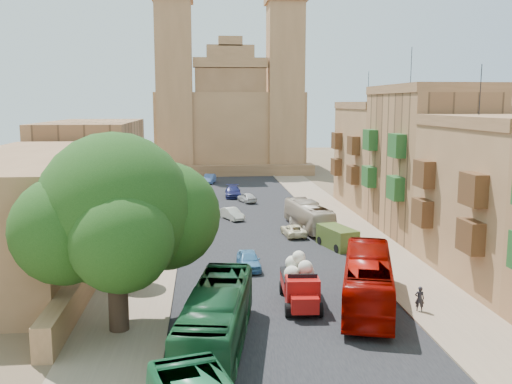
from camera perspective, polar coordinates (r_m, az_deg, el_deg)
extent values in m
plane|color=brown|center=(29.02, 4.99, -15.88)|extent=(260.00, 260.00, 0.00)
cube|color=black|center=(57.41, -0.37, -3.33)|extent=(14.00, 140.00, 0.01)
cube|color=#876F58|center=(58.98, 8.87, -3.11)|extent=(5.00, 140.00, 0.01)
cube|color=#876F58|center=(57.39, -9.88, -3.47)|extent=(5.00, 140.00, 0.01)
cube|color=#876F58|center=(58.41, 6.49, -3.12)|extent=(0.25, 140.00, 0.12)
cube|color=#876F58|center=(57.23, -7.38, -3.39)|extent=(0.25, 140.00, 0.12)
cube|color=#906541|center=(42.95, 23.80, -1.12)|extent=(8.00, 14.00, 10.50)
cylinder|color=black|center=(44.41, 21.53, 9.51)|extent=(0.06, 0.06, 3.60)
cube|color=#53331B|center=(37.73, 20.64, -4.17)|extent=(0.90, 2.20, 2.00)
cube|color=#53331B|center=(44.75, 16.28, -1.98)|extent=(0.90, 2.20, 2.00)
cube|color=#53331B|center=(37.21, 20.89, 0.24)|extent=(0.90, 2.20, 2.00)
cube|color=#53331B|center=(44.31, 16.44, 1.76)|extent=(0.90, 2.20, 2.00)
cube|color=#996B45|center=(55.30, 16.86, 2.64)|extent=(8.00, 14.00, 13.00)
cube|color=brown|center=(55.03, 17.19, 9.80)|extent=(8.20, 14.00, 0.80)
cylinder|color=black|center=(57.37, 15.26, 12.03)|extent=(0.06, 0.06, 3.60)
cube|color=#235725|center=(50.29, 13.76, 0.39)|extent=(0.90, 2.20, 2.00)
cube|color=#235725|center=(57.68, 11.23, 1.53)|extent=(0.90, 2.20, 2.00)
cube|color=#235725|center=(49.90, 13.91, 4.52)|extent=(0.90, 2.20, 2.00)
cube|color=#235725|center=(57.34, 11.34, 5.14)|extent=(0.90, 2.20, 2.00)
cube|color=#906541|center=(68.48, 12.43, 3.31)|extent=(8.00, 14.00, 11.50)
cube|color=brown|center=(68.18, 12.61, 8.46)|extent=(8.20, 14.00, 0.80)
cylinder|color=black|center=(70.59, 11.17, 10.30)|extent=(0.06, 0.06, 3.60)
cube|color=#53331B|center=(63.63, 9.64, 1.73)|extent=(0.90, 2.20, 2.00)
cube|color=#53331B|center=(71.18, 8.02, 2.52)|extent=(0.90, 2.20, 2.00)
cube|color=#53331B|center=(63.32, 9.72, 4.63)|extent=(0.90, 2.20, 2.00)
cube|color=#53331B|center=(70.90, 8.08, 5.11)|extent=(0.90, 2.20, 2.00)
cube|color=#906541|center=(47.87, -14.43, -4.99)|extent=(1.00, 40.00, 1.80)
cube|color=brown|center=(46.51, -21.68, -1.59)|extent=(10.00, 28.00, 8.40)
cube|color=#996B45|center=(71.49, -15.93, 2.80)|extent=(10.00, 22.00, 10.00)
cube|color=#906541|center=(107.14, -2.76, 6.11)|extent=(26.00, 20.00, 14.00)
cube|color=brown|center=(97.18, -2.45, 2.22)|extent=(28.00, 4.00, 1.80)
cube|color=brown|center=(98.25, -2.54, 7.61)|extent=(12.00, 2.00, 16.00)
cube|color=#906541|center=(98.46, -2.57, 12.80)|extent=(12.60, 2.40, 1.60)
cube|color=#906541|center=(98.59, -2.58, 13.78)|extent=(8.00, 2.00, 2.40)
cube|color=#906541|center=(98.76, -2.59, 14.82)|extent=(4.00, 2.00, 1.60)
cube|color=#906541|center=(99.54, -8.15, 10.14)|extent=(6.00, 6.00, 29.00)
cube|color=#906541|center=(100.47, 2.91, 10.20)|extent=(6.00, 6.00, 29.00)
cylinder|color=#35251A|center=(31.90, -13.63, -9.84)|extent=(1.07, 1.07, 4.07)
sphere|color=#14330E|center=(30.76, -13.94, -1.69)|extent=(8.13, 8.13, 8.13)
sphere|color=#14330E|center=(31.86, -8.98, -2.35)|extent=(5.99, 5.99, 5.99)
sphere|color=#14330E|center=(30.44, -18.54, -3.64)|extent=(5.57, 5.57, 5.57)
sphere|color=#14330E|center=(28.40, -13.33, -4.75)|extent=(5.14, 5.14, 5.14)
sphere|color=#14330E|center=(33.11, -15.41, 0.49)|extent=(4.71, 4.71, 4.71)
cylinder|color=#35251A|center=(39.83, -12.65, -7.56)|extent=(0.44, 0.44, 2.03)
sphere|color=#14330E|center=(39.31, -12.75, -4.69)|extent=(2.95, 2.95, 2.95)
cylinder|color=#35251A|center=(51.35, -10.99, -3.62)|extent=(0.44, 0.44, 2.35)
sphere|color=#14330E|center=(50.90, -11.07, -1.02)|extent=(3.41, 3.41, 3.41)
cylinder|color=#35251A|center=(63.07, -9.94, -1.26)|extent=(0.44, 0.44, 2.38)
sphere|color=#14330E|center=(62.70, -10.00, 0.91)|extent=(3.47, 3.47, 3.47)
cylinder|color=#35251A|center=(74.89, -9.23, 0.36)|extent=(0.44, 0.44, 2.41)
sphere|color=#14330E|center=(74.57, -9.27, 2.21)|extent=(3.51, 3.51, 3.51)
cube|color=#A70F0C|center=(35.97, 4.26, -8.95)|extent=(2.20, 3.41, 0.82)
cube|color=black|center=(35.83, 4.27, -8.25)|extent=(2.25, 3.45, 0.11)
cube|color=#A70F0C|center=(33.95, 4.66, -9.88)|extent=(2.01, 1.66, 1.65)
cube|color=#A70F0C|center=(33.04, 4.88, -11.09)|extent=(1.62, 1.18, 0.92)
cube|color=black|center=(33.75, 4.67, -8.85)|extent=(1.74, 0.19, 0.82)
cylinder|color=black|center=(33.36, 3.22, -11.71)|extent=(0.37, 0.84, 0.82)
cylinder|color=black|center=(33.58, 6.39, -11.62)|extent=(0.37, 0.84, 0.82)
cylinder|color=black|center=(37.15, 2.63, -9.53)|extent=(0.37, 0.84, 0.82)
cylinder|color=black|center=(37.34, 5.47, -9.47)|extent=(0.37, 0.84, 0.82)
sphere|color=beige|center=(35.19, 3.62, -8.17)|extent=(1.01, 1.01, 1.01)
sphere|color=beige|center=(35.56, 5.06, -8.01)|extent=(1.01, 1.01, 1.01)
sphere|color=beige|center=(36.29, 4.17, -7.65)|extent=(1.01, 1.01, 1.01)
sphere|color=beige|center=(35.67, 3.67, -7.09)|extent=(0.92, 0.92, 0.92)
sphere|color=beige|center=(34.89, 4.96, -7.55)|extent=(0.92, 0.92, 0.92)
sphere|color=beige|center=(35.42, 4.30, -6.52)|extent=(0.82, 0.82, 0.82)
cube|color=#41521E|center=(48.91, 8.14, -4.53)|extent=(2.96, 4.60, 1.76)
cylinder|color=black|center=(47.39, 8.13, -5.62)|extent=(0.46, 0.75, 0.70)
cylinder|color=black|center=(48.22, 9.86, -5.41)|extent=(0.46, 0.75, 0.70)
cylinder|color=black|center=(49.90, 6.45, -4.85)|extent=(0.46, 0.75, 0.70)
cylinder|color=black|center=(50.68, 8.11, -4.67)|extent=(0.46, 0.75, 0.70)
imported|color=#19532B|center=(28.91, -3.97, -12.57)|extent=(4.48, 11.61, 3.16)
imported|color=#8A0500|center=(35.30, 11.12, -8.66)|extent=(5.78, 11.81, 3.21)
imported|color=#BDAA95|center=(55.54, 5.28, -2.40)|extent=(3.49, 9.69, 2.64)
imported|color=teal|center=(42.36, -0.76, -6.82)|extent=(1.71, 4.04, 1.36)
imported|color=silver|center=(60.10, -2.44, -2.19)|extent=(2.68, 3.94, 1.23)
imported|color=beige|center=(52.77, 3.75, -3.84)|extent=(2.14, 4.06, 1.09)
imported|color=#181D52|center=(74.42, -2.33, 0.03)|extent=(2.15, 4.96, 1.42)
imported|color=silver|center=(70.42, -0.91, -0.56)|extent=(2.49, 3.83, 1.21)
imported|color=#4563A1|center=(87.63, -4.68, 1.33)|extent=(2.18, 4.40, 1.39)
imported|color=#252228|center=(35.41, 16.04, -10.22)|extent=(0.62, 0.48, 1.52)
imported|color=#373641|center=(40.46, 13.12, -7.73)|extent=(0.57, 0.93, 1.47)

